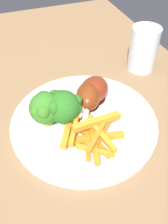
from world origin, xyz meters
TOP-DOWN VIEW (x-y plane):
  - dining_table at (0.00, 0.00)m, footprint 1.13×0.70m
  - dinner_plate at (-0.04, -0.03)m, footprint 0.29×0.29m
  - broccoli_floret_front at (-0.03, 0.04)m, footprint 0.06×0.06m
  - broccoli_floret_middle at (-0.04, 0.01)m, footprint 0.06×0.07m
  - broccoli_floret_back at (-0.03, 0.01)m, footprint 0.05×0.06m
  - carrot_fries_pile at (-0.10, -0.02)m, footprint 0.14×0.12m
  - chicken_drumstick_near at (-0.01, -0.05)m, footprint 0.12×0.08m
  - chicken_drumstick_far at (0.00, -0.07)m, footprint 0.11×0.11m
  - water_glass at (0.09, -0.23)m, footprint 0.07×0.07m

SIDE VIEW (x-z plane):
  - dining_table at x=0.00m, z-range 0.26..1.01m
  - dinner_plate at x=-0.04m, z-range 0.75..0.77m
  - carrot_fries_pile at x=-0.10m, z-range 0.76..0.80m
  - chicken_drumstick_far at x=0.00m, z-range 0.77..0.81m
  - chicken_drumstick_near at x=-0.01m, z-range 0.77..0.82m
  - broccoli_floret_front at x=-0.03m, z-range 0.77..0.84m
  - broccoli_floret_middle at x=-0.04m, z-range 0.77..0.85m
  - water_glass at x=0.09m, z-range 0.75..0.86m
  - broccoli_floret_back at x=-0.03m, z-range 0.78..0.85m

